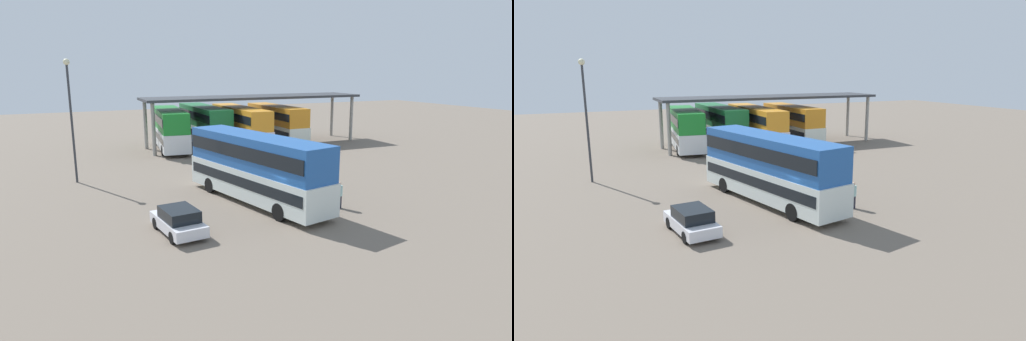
% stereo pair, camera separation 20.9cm
% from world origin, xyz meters
% --- Properties ---
extents(ground_plane, '(140.00, 140.00, 0.00)m').
position_xyz_m(ground_plane, '(0.00, 0.00, 0.00)').
color(ground_plane, '#6F6356').
extents(double_decker_main, '(4.90, 11.82, 4.16)m').
position_xyz_m(double_decker_main, '(-0.72, 3.17, 2.29)').
color(double_decker_main, silver).
rests_on(double_decker_main, ground_plane).
extents(parked_hatchback, '(2.09, 4.01, 1.35)m').
position_xyz_m(parked_hatchback, '(-6.50, -0.16, 0.67)').
color(parked_hatchback, silver).
rests_on(parked_hatchback, ground_plane).
extents(double_decker_near_canopy, '(3.72, 10.73, 4.05)m').
position_xyz_m(double_decker_near_canopy, '(-0.93, 23.62, 2.23)').
color(double_decker_near_canopy, silver).
rests_on(double_decker_near_canopy, ground_plane).
extents(double_decker_mid_row, '(2.54, 11.01, 4.17)m').
position_xyz_m(double_decker_mid_row, '(3.00, 24.42, 2.29)').
color(double_decker_mid_row, silver).
rests_on(double_decker_mid_row, ground_plane).
extents(double_decker_far_right, '(2.60, 11.52, 4.12)m').
position_xyz_m(double_decker_far_right, '(6.27, 22.32, 2.27)').
color(double_decker_far_right, white).
rests_on(double_decker_far_right, ground_plane).
extents(double_decker_end_of_row, '(2.64, 10.37, 4.05)m').
position_xyz_m(double_decker_end_of_row, '(10.92, 23.11, 2.23)').
color(double_decker_end_of_row, white).
rests_on(double_decker_end_of_row, ground_plane).
extents(depot_canopy, '(23.62, 5.31, 5.21)m').
position_xyz_m(depot_canopy, '(8.07, 22.79, 4.88)').
color(depot_canopy, '#33353A').
rests_on(depot_canopy, ground_plane).
extents(lamppost_tall, '(0.44, 0.44, 8.74)m').
position_xyz_m(lamppost_tall, '(-10.49, 13.03, 5.42)').
color(lamppost_tall, '#33353A').
rests_on(lamppost_tall, ground_plane).
extents(pedestrian_waiting, '(0.38, 0.38, 1.59)m').
position_xyz_m(pedestrian_waiting, '(3.21, -0.04, 0.79)').
color(pedestrian_waiting, '#262633').
rests_on(pedestrian_waiting, ground_plane).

